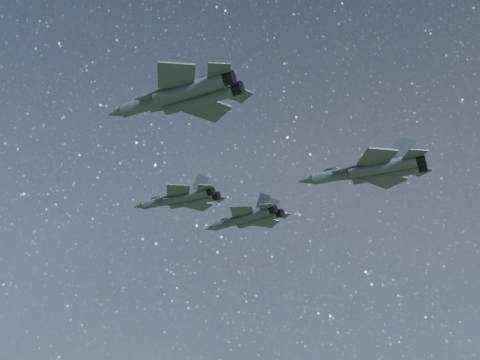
% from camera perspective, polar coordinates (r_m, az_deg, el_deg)
% --- Properties ---
extents(jet_lead, '(16.03, 11.17, 4.03)m').
position_cam_1_polar(jet_lead, '(88.38, -5.89, -1.89)').
color(jet_lead, '#363E43').
extents(jet_left, '(15.60, 10.38, 3.96)m').
position_cam_1_polar(jet_left, '(89.41, 0.85, -3.89)').
color(jet_left, '#363E43').
extents(jet_right, '(18.14, 12.62, 4.56)m').
position_cam_1_polar(jet_right, '(63.51, -5.81, 8.55)').
color(jet_right, '#363E43').
extents(jet_slot, '(18.06, 12.68, 4.56)m').
position_cam_1_polar(jet_slot, '(76.01, 13.32, 0.98)').
color(jet_slot, '#363E43').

